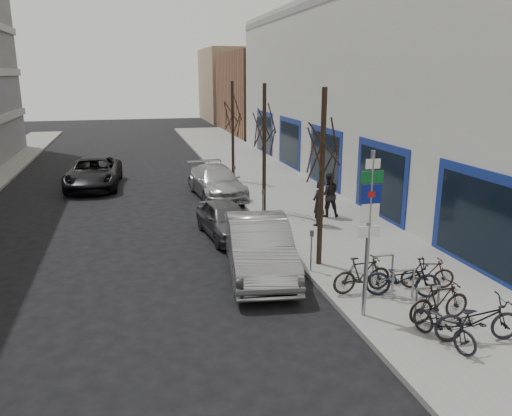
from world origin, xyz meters
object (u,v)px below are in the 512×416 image
bike_near_left (444,322)px  parked_car_mid (226,219)px  bike_far_inner (428,273)px  parked_car_front (259,247)px  meter_back (235,176)px  pedestrian_far (328,194)px  meter_mid (263,202)px  highway_sign_pole (369,225)px  bike_far_curb (478,316)px  bike_rack (403,281)px  tree_far (232,108)px  bike_mid_curb (403,275)px  bike_mid_inner (362,274)px  tree_mid (264,118)px  bike_near_right (440,301)px  meter_front (311,247)px  lane_car (94,173)px  parked_car_back (216,182)px  pedestrian_near (319,203)px  tree_near (323,136)px

bike_near_left → parked_car_mid: 9.47m
bike_far_inner → parked_car_front: parked_car_front is taller
meter_back → pedestrian_far: bearing=-63.6°
meter_mid → bike_near_left: meter_mid is taller
highway_sign_pole → bike_far_curb: bearing=-42.1°
bike_rack → tree_far: (-1.20, 15.90, 3.44)m
bike_rack → bike_far_inner: size_ratio=1.53×
bike_mid_curb → bike_far_curb: size_ratio=1.01×
highway_sign_pole → bike_near_left: 2.65m
bike_near_left → bike_mid_inner: bearing=84.7°
tree_mid → meter_mid: tree_mid is taller
bike_near_right → bike_mid_inner: bearing=23.3°
meter_front → highway_sign_pole: bearing=-85.3°
bike_mid_curb → lane_car: 18.68m
bike_near_right → bike_mid_inner: bike_mid_inner is taller
bike_rack → bike_mid_curb: (0.07, 0.14, 0.09)m
bike_near_right → parked_car_back: size_ratio=0.32×
pedestrian_near → bike_rack: bearing=49.3°
bike_far_curb → highway_sign_pole: bearing=57.6°
tree_near → bike_rack: bearing=-67.5°
meter_mid → parked_car_mid: (-1.75, -1.18, -0.25)m
tree_far → meter_front: (-0.45, -13.50, -3.19)m
tree_mid → bike_mid_curb: 9.93m
bike_rack → meter_front: meter_front is taller
bike_near_left → parked_car_mid: size_ratio=0.44×
bike_near_right → parked_car_front: size_ratio=0.33×
tree_near → bike_mid_inner: size_ratio=3.21×
meter_back → tree_mid: bearing=-83.6°
bike_far_curb → parked_car_back: size_ratio=0.38×
tree_far → meter_back: bearing=-100.2°
bike_mid_inner → meter_front: bearing=22.1°
bike_mid_curb → pedestrian_near: 6.63m
meter_back → pedestrian_near: pedestrian_near is taller
pedestrian_near → bike_near_left: bearing=47.9°
bike_far_curb → parked_car_mid: size_ratio=0.50×
meter_front → lane_car: lane_car is taller
bike_near_left → pedestrian_far: (1.42, 10.07, 0.42)m
bike_near_right → bike_far_curb: (0.29, -0.99, 0.09)m
highway_sign_pole → bike_rack: (1.40, 0.61, -1.80)m
bike_mid_inner → bike_far_inner: bearing=-99.0°
tree_far → parked_car_mid: 10.05m
tree_mid → bike_mid_inner: bearing=-87.7°
bike_near_left → lane_car: size_ratio=0.30×
bike_near_left → bike_mid_inner: bike_mid_inner is taller
pedestrian_far → bike_rack: bearing=90.0°
bike_rack → tree_mid: 10.08m
bike_mid_inner → parked_car_front: 3.25m
bike_far_curb → tree_far: bearing=14.9°
meter_back → bike_near_left: size_ratio=0.75×
lane_car → bike_far_inner: bearing=-55.8°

